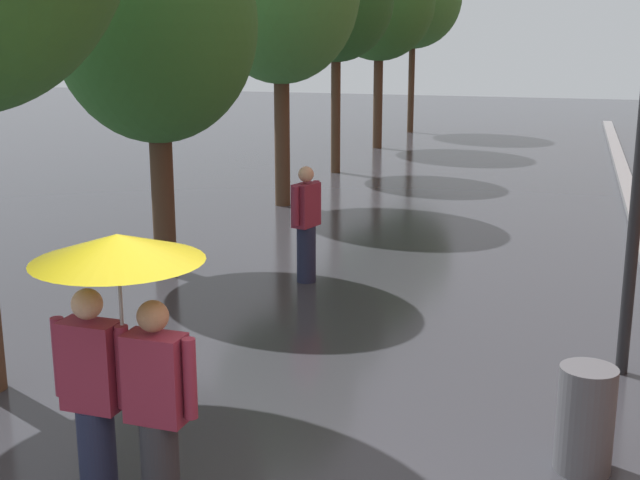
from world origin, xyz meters
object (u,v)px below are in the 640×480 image
object	(u,v)px
litter_bin	(585,419)
pedestrian_walking_midground	(306,224)
street_tree_4	(379,1)
couple_under_umbrella	(122,335)
street_tree_3	(336,1)
street_tree_1	(155,25)

from	to	relation	value
litter_bin	pedestrian_walking_midground	distance (m)	5.57
street_tree_4	couple_under_umbrella	distance (m)	19.67
street_tree_3	couple_under_umbrella	distance (m)	15.23
street_tree_4	pedestrian_walking_midground	world-z (taller)	street_tree_4
street_tree_4	couple_under_umbrella	size ratio (longest dim) A/B	2.79
street_tree_1	street_tree_4	world-z (taller)	street_tree_4
street_tree_1	litter_bin	distance (m)	7.66
couple_under_umbrella	litter_bin	world-z (taller)	couple_under_umbrella
litter_bin	pedestrian_walking_midground	xyz separation A→B (m)	(-3.58, 4.24, 0.38)
street_tree_1	couple_under_umbrella	xyz separation A→B (m)	(2.66, -5.85, -2.01)
street_tree_4	litter_bin	distance (m)	18.89
street_tree_1	pedestrian_walking_midground	bearing A→B (deg)	1.14
litter_bin	street_tree_1	bearing A→B (deg)	143.48
street_tree_4	couple_under_umbrella	world-z (taller)	street_tree_4
street_tree_3	street_tree_4	size ratio (longest dim) A/B	0.94
street_tree_4	litter_bin	bearing A→B (deg)	-72.30
couple_under_umbrella	street_tree_1	bearing A→B (deg)	114.46
litter_bin	pedestrian_walking_midground	bearing A→B (deg)	130.19
street_tree_1	street_tree_3	xyz separation A→B (m)	(0.04, 8.92, 0.59)
street_tree_4	pedestrian_walking_midground	bearing A→B (deg)	-81.32
street_tree_1	litter_bin	world-z (taller)	street_tree_1
street_tree_4	litter_bin	xyz separation A→B (m)	(5.63, -17.65, -3.68)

